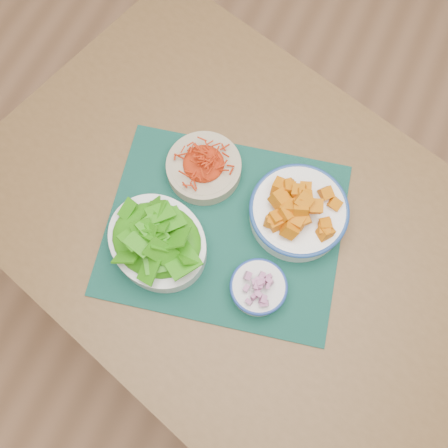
% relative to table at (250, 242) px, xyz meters
% --- Properties ---
extents(ground, '(4.00, 4.00, 0.00)m').
position_rel_table_xyz_m(ground, '(0.08, 0.23, -0.66)').
color(ground, '#AB7853').
rests_on(ground, ground).
extents(table, '(1.47, 1.18, 0.75)m').
position_rel_table_xyz_m(table, '(0.00, 0.00, 0.00)').
color(table, brown).
rests_on(table, ground).
extents(placemat, '(0.60, 0.52, 0.00)m').
position_rel_table_xyz_m(placemat, '(-0.06, -0.02, 0.09)').
color(placemat, '#0A2E27').
rests_on(placemat, table).
extents(carrot_bowl, '(0.19, 0.19, 0.07)m').
position_rel_table_xyz_m(carrot_bowl, '(-0.16, 0.08, 0.13)').
color(carrot_bowl, '#BBAC8B').
rests_on(carrot_bowl, placemat).
extents(squash_bowl, '(0.28, 0.28, 0.11)m').
position_rel_table_xyz_m(squash_bowl, '(0.08, 0.07, 0.15)').
color(squash_bowl, white).
rests_on(squash_bowl, placemat).
extents(lettuce_bowl, '(0.28, 0.26, 0.11)m').
position_rel_table_xyz_m(lettuce_bowl, '(-0.17, -0.12, 0.15)').
color(lettuce_bowl, white).
rests_on(lettuce_bowl, placemat).
extents(onion_bowl, '(0.14, 0.14, 0.06)m').
position_rel_table_xyz_m(onion_bowl, '(0.06, -0.12, 0.13)').
color(onion_bowl, silver).
rests_on(onion_bowl, placemat).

